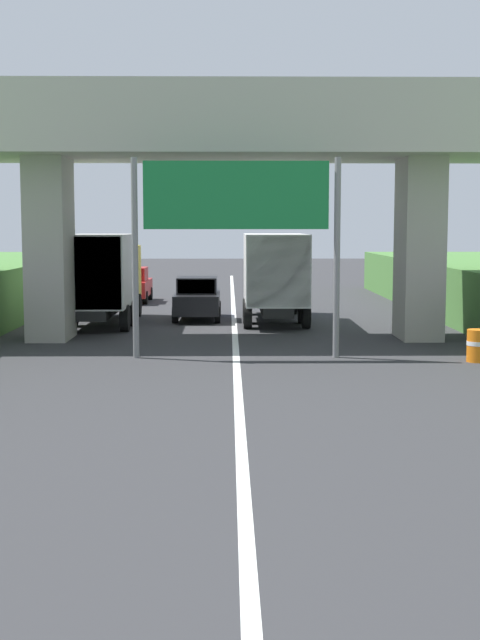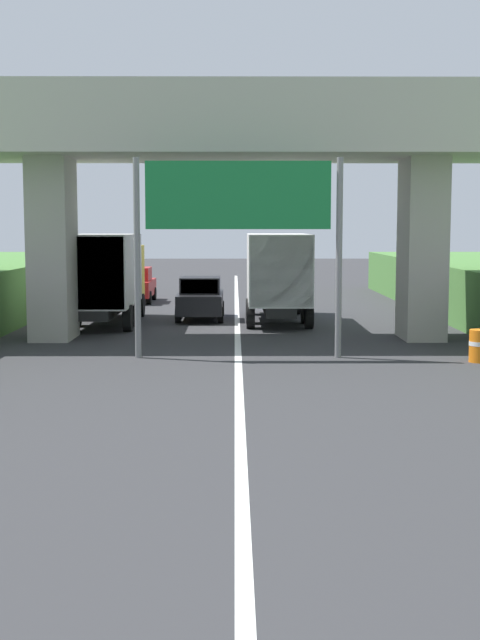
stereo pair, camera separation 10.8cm
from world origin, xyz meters
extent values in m
cube|color=white|center=(0.00, 22.54, 0.00)|extent=(0.20, 85.09, 0.01)
cube|color=#ADA89E|center=(0.00, 28.18, 6.50)|extent=(40.00, 4.80, 1.10)
cube|color=#ADA89E|center=(0.00, 25.96, 7.60)|extent=(40.00, 0.36, 1.10)
cube|color=#ADA89E|center=(0.00, 30.40, 7.60)|extent=(40.00, 0.36, 1.10)
cube|color=#9F9A91|center=(-6.11, 28.18, 2.98)|extent=(1.30, 2.20, 5.95)
cube|color=#9F9A91|center=(6.11, 28.18, 2.98)|extent=(1.30, 2.20, 5.95)
cylinder|color=slate|center=(-2.85, 23.99, 2.83)|extent=(0.18, 0.18, 5.65)
cylinder|color=slate|center=(2.85, 23.99, 2.83)|extent=(0.18, 0.18, 5.65)
cube|color=#167238|center=(0.00, 23.99, 4.60)|extent=(5.20, 0.12, 1.90)
cube|color=white|center=(0.00, 23.97, 4.60)|extent=(4.89, 0.01, 1.67)
cube|color=black|center=(-4.98, 32.65, 0.66)|extent=(1.10, 7.30, 0.36)
cube|color=gold|center=(-4.98, 35.25, 1.89)|extent=(2.10, 2.10, 2.10)
cube|color=#2D3842|center=(-4.98, 36.27, 2.19)|extent=(1.89, 0.06, 0.90)
cube|color=#B7B7B2|center=(-4.98, 31.60, 2.14)|extent=(2.30, 5.20, 2.60)
cube|color=gray|center=(-4.98, 29.02, 2.14)|extent=(2.21, 0.04, 2.50)
cylinder|color=black|center=(-5.95, 35.25, 0.48)|extent=(0.30, 0.96, 0.96)
cylinder|color=black|center=(-4.01, 35.25, 0.48)|extent=(0.30, 0.96, 0.96)
cylinder|color=black|center=(-6.05, 30.17, 0.48)|extent=(0.30, 0.96, 0.96)
cylinder|color=black|center=(-3.91, 30.17, 0.48)|extent=(0.30, 0.96, 0.96)
cylinder|color=black|center=(-6.05, 31.86, 0.48)|extent=(0.30, 0.96, 0.96)
cylinder|color=black|center=(-3.91, 31.86, 0.48)|extent=(0.30, 0.96, 0.96)
cube|color=black|center=(1.55, 33.53, 0.66)|extent=(1.10, 7.30, 0.36)
cube|color=#233D9E|center=(1.55, 36.13, 1.89)|extent=(2.10, 2.10, 2.10)
cube|color=#2D3842|center=(1.55, 37.15, 2.19)|extent=(1.89, 0.06, 0.90)
cube|color=silver|center=(1.55, 32.48, 2.14)|extent=(2.30, 5.20, 2.60)
cube|color=#A8A8A4|center=(1.55, 29.90, 2.14)|extent=(2.21, 0.04, 2.50)
cylinder|color=black|center=(0.58, 36.13, 0.48)|extent=(0.30, 0.96, 0.96)
cylinder|color=black|center=(2.52, 36.13, 0.48)|extent=(0.30, 0.96, 0.96)
cylinder|color=black|center=(0.48, 31.05, 0.48)|extent=(0.30, 0.96, 0.96)
cylinder|color=black|center=(2.62, 31.05, 0.48)|extent=(0.30, 0.96, 0.96)
cylinder|color=black|center=(0.48, 32.74, 0.48)|extent=(0.30, 0.96, 0.96)
cylinder|color=black|center=(2.62, 32.74, 0.48)|extent=(0.30, 0.96, 0.96)
cube|color=red|center=(-5.04, 42.27, 0.70)|extent=(1.76, 4.10, 0.76)
cube|color=red|center=(-5.04, 42.12, 1.40)|extent=(1.56, 1.90, 0.64)
cube|color=#2D3842|center=(-5.04, 41.20, 1.40)|extent=(1.44, 0.06, 0.54)
cylinder|color=black|center=(-5.86, 43.54, 0.32)|extent=(0.22, 0.64, 0.64)
cylinder|color=black|center=(-4.22, 43.54, 0.32)|extent=(0.22, 0.64, 0.64)
cylinder|color=black|center=(-5.86, 41.00, 0.32)|extent=(0.22, 0.64, 0.64)
cylinder|color=black|center=(-4.22, 41.00, 0.32)|extent=(0.22, 0.64, 0.64)
cube|color=black|center=(-1.47, 34.14, 0.70)|extent=(1.76, 4.10, 0.76)
cube|color=black|center=(-1.47, 33.99, 1.40)|extent=(1.56, 1.90, 0.64)
cube|color=#2D3842|center=(-1.47, 33.07, 1.40)|extent=(1.44, 0.06, 0.54)
cylinder|color=black|center=(-2.29, 35.41, 0.32)|extent=(0.22, 0.64, 0.64)
cylinder|color=black|center=(-0.65, 35.41, 0.32)|extent=(0.22, 0.64, 0.64)
cylinder|color=black|center=(-2.29, 32.87, 0.32)|extent=(0.22, 0.64, 0.64)
cylinder|color=black|center=(-0.65, 32.87, 0.32)|extent=(0.22, 0.64, 0.64)
cylinder|color=orange|center=(6.65, 23.12, 0.45)|extent=(0.56, 0.56, 0.90)
cylinder|color=white|center=(6.65, 23.12, 0.52)|extent=(0.57, 0.57, 0.12)
camera|label=1|loc=(-0.21, -0.50, 3.73)|focal=48.67mm
camera|label=2|loc=(-0.10, -0.50, 3.73)|focal=48.67mm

